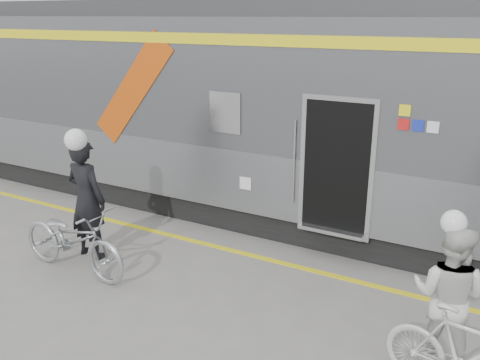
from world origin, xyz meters
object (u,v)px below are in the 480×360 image
Objects in this scene: man at (87,199)px; woman at (448,296)px; bicycle_left at (73,240)px; bicycle_right at (468,357)px.

man reaches higher than woman.
bicycle_right is at bearing -88.71° from bicycle_left.
woman is (5.51, -0.04, -0.14)m from man.
woman is at bearing 37.97° from bicycle_right.
bicycle_right is (5.81, -0.59, -0.48)m from man.
woman is at bearing -178.72° from man.
man reaches higher than bicycle_left.
man is 1.16× the size of bicycle_right.
man is 0.95× the size of bicycle_left.
woman is at bearing -82.82° from bicycle_left.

